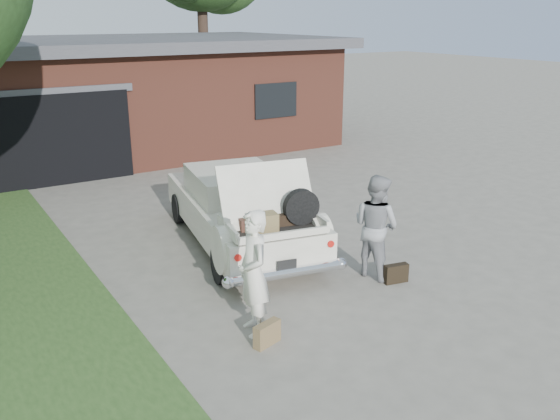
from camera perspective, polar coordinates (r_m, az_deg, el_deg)
ground at (r=9.06m, az=2.04°, el=-7.63°), size 90.00×90.00×0.00m
house at (r=19.17m, az=-15.28°, el=10.80°), size 12.80×7.80×3.30m
sedan at (r=10.59m, az=-3.87°, el=0.14°), size 2.58×4.81×1.79m
woman_left at (r=7.57m, az=-2.58°, el=-6.10°), size 0.51×0.67×1.67m
woman_right at (r=9.36m, az=9.21°, el=-1.53°), size 0.77×0.91×1.65m
suitcase_left at (r=7.59m, az=-1.25°, el=-11.82°), size 0.41×0.23×0.30m
suitcase_right at (r=9.39m, az=11.10°, el=-6.02°), size 0.40×0.20×0.30m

